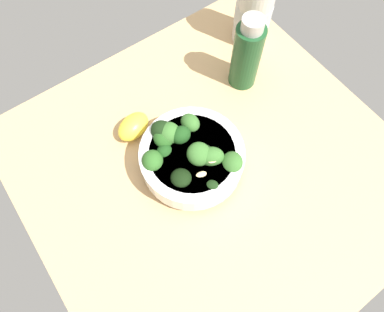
% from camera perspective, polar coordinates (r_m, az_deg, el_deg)
% --- Properties ---
extents(ground_plane, '(0.64, 0.64, 0.05)m').
position_cam_1_polar(ground_plane, '(0.64, 3.23, -2.22)').
color(ground_plane, tan).
extents(bowl_of_broccoli, '(0.18, 0.18, 0.09)m').
position_cam_1_polar(bowl_of_broccoli, '(0.58, -0.26, 0.15)').
color(bowl_of_broccoli, white).
rests_on(bowl_of_broccoli, ground_plane).
extents(lemon_wedge, '(0.08, 0.06, 0.04)m').
position_cam_1_polar(lemon_wedge, '(0.64, -9.75, 4.85)').
color(lemon_wedge, yellow).
rests_on(lemon_wedge, ground_plane).
extents(bottle_tall, '(0.05, 0.05, 0.16)m').
position_cam_1_polar(bottle_tall, '(0.67, 9.08, 16.33)').
color(bottle_tall, '#194723').
rests_on(bottle_tall, ground_plane).
extents(bottle_short, '(0.07, 0.07, 0.17)m').
position_cam_1_polar(bottle_short, '(0.75, 10.34, 23.10)').
color(bottle_short, beige).
rests_on(bottle_short, ground_plane).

